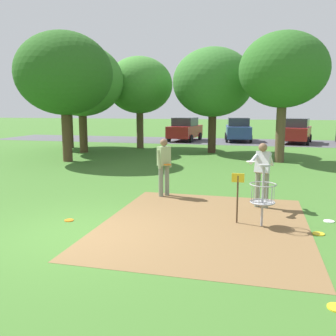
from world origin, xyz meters
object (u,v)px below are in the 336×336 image
at_px(tree_near_right, 64,74).
at_px(parked_car_leftmost, 185,129).
at_px(player_foreground_watching, 262,171).
at_px(parked_car_center_right, 297,131).
at_px(tree_mid_center, 139,85).
at_px(player_throwing, 164,164).
at_px(parked_car_center_left, 238,129).
at_px(tree_mid_left, 213,83).
at_px(frisbee_mid_grass, 69,220).
at_px(frisbee_by_tee, 329,221).
at_px(disc_golf_basket, 260,193).
at_px(frisbee_far_left, 319,234).
at_px(tree_mid_right, 283,70).
at_px(tree_near_left, 68,86).
at_px(tree_far_left, 81,81).

xyz_separation_m(tree_near_right, parked_car_leftmost, (3.32, 12.70, -3.28)).
distance_m(player_foreground_watching, parked_car_center_right, 19.35).
bearing_deg(tree_mid_center, player_throwing, -68.63).
distance_m(parked_car_leftmost, parked_car_center_right, 8.48).
bearing_deg(parked_car_center_left, tree_mid_left, -97.15).
relative_size(player_foreground_watching, parked_car_center_right, 0.38).
height_order(frisbee_mid_grass, tree_mid_center, tree_mid_center).
height_order(tree_mid_center, parked_car_center_left, tree_mid_center).
xyz_separation_m(frisbee_by_tee, tree_mid_left, (-4.34, 12.59, 4.02)).
bearing_deg(disc_golf_basket, parked_car_center_right, 82.87).
relative_size(player_foreground_watching, tree_mid_left, 0.29).
xyz_separation_m(player_throwing, frisbee_far_left, (3.98, -2.50, -0.96)).
bearing_deg(parked_car_center_left, frisbee_mid_grass, -96.57).
distance_m(tree_near_right, parked_car_center_left, 15.67).
bearing_deg(tree_mid_right, player_throwing, -114.51).
bearing_deg(tree_near_left, frisbee_by_tee, -43.53).
xyz_separation_m(player_throwing, tree_far_left, (-7.36, 9.38, 3.18)).
xyz_separation_m(player_foreground_watching, tree_mid_left, (-2.81, 11.71, 3.04)).
bearing_deg(parked_car_leftmost, parked_car_center_left, 9.41).
distance_m(player_throwing, parked_car_leftmost, 18.80).
height_order(frisbee_mid_grass, frisbee_far_left, same).
relative_size(player_throwing, parked_car_center_right, 0.38).
distance_m(tree_mid_right, tree_far_left, 11.11).
bearing_deg(tree_near_right, parked_car_center_left, 60.86).
height_order(player_foreground_watching, parked_car_center_left, parked_car_center_left).
bearing_deg(tree_mid_left, parked_car_leftmost, 112.63).
bearing_deg(tree_mid_left, tree_mid_center, 163.60).
height_order(parked_car_leftmost, parked_car_center_left, same).
relative_size(tree_far_left, parked_car_leftmost, 1.42).
bearing_deg(tree_near_left, tree_far_left, -46.38).
xyz_separation_m(frisbee_by_tee, parked_car_center_left, (-3.32, 20.75, 0.91)).
distance_m(player_throwing, frisbee_mid_grass, 3.43).
distance_m(frisbee_mid_grass, parked_car_center_right, 22.56).
height_order(player_throwing, parked_car_center_left, parked_car_center_left).
xyz_separation_m(frisbee_far_left, tree_near_right, (-10.42, 8.34, 4.19)).
distance_m(player_throwing, tree_mid_right, 9.46).
xyz_separation_m(disc_golf_basket, parked_car_center_right, (2.60, 20.76, 0.17)).
distance_m(frisbee_far_left, parked_car_center_left, 21.95).
xyz_separation_m(tree_near_right, tree_far_left, (-0.93, 3.54, -0.05)).
distance_m(player_foreground_watching, frisbee_far_left, 2.40).
relative_size(tree_near_left, parked_car_center_left, 1.34).
xyz_separation_m(tree_mid_center, parked_car_center_left, (5.92, 6.72, -3.10)).
bearing_deg(parked_car_leftmost, tree_mid_left, -67.37).
bearing_deg(parked_car_center_left, frisbee_far_left, -82.25).
bearing_deg(frisbee_by_tee, tree_mid_right, 94.04).
xyz_separation_m(frisbee_far_left, tree_near_left, (-13.46, 14.10, 3.96)).
bearing_deg(tree_mid_left, frisbee_far_left, -73.64).
bearing_deg(parked_car_leftmost, player_foreground_watching, -72.83).
bearing_deg(parked_car_leftmost, parked_car_center_right, -0.03).
xyz_separation_m(frisbee_by_tee, tree_near_left, (-13.82, 13.13, 3.96)).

